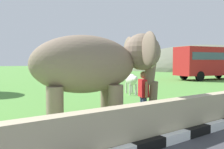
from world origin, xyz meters
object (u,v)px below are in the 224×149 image
bus_red (210,61)px  cow_near (131,80)px  elephant (96,65)px  person_handler (143,94)px

bus_red → cow_near: (-14.76, -3.95, -1.21)m
bus_red → cow_near: 15.33m
bus_red → elephant: bearing=-156.5°
elephant → bus_red: bearing=23.5°
elephant → cow_near: (5.57, 4.88, -0.99)m
bus_red → person_handler: bearing=-153.8°
person_handler → bus_red: bus_red is taller
elephant → person_handler: bearing=-13.1°
elephant → cow_near: bearing=41.2°
elephant → cow_near: 7.47m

